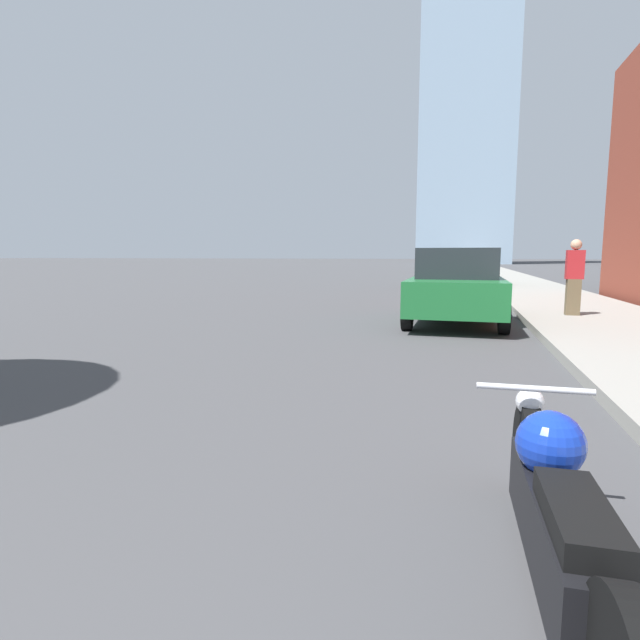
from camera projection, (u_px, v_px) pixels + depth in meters
The scene contains 6 objects.
sidewalk at pixel (502, 275), 35.37m from camera, with size 3.24×240.00×0.15m.
distant_tower at pixel (472, 2), 82.73m from camera, with size 15.20×15.20×86.37m.
motorcycle at pixel (557, 513), 2.15m from camera, with size 0.62×2.32×0.76m.
parked_car_green at pixel (456, 286), 10.70m from camera, with size 2.04×4.06×1.62m.
parked_car_black at pixel (465, 268), 22.98m from camera, with size 2.33×4.54×1.70m.
pedestrian at pixel (574, 277), 11.00m from camera, with size 0.36×0.23×1.67m.
Camera 1 is at (2.46, 2.36, 1.48)m, focal length 28.00 mm.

